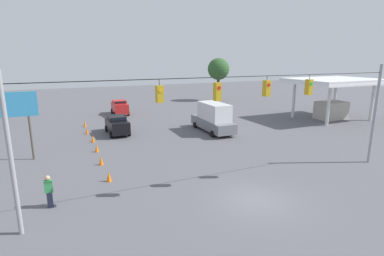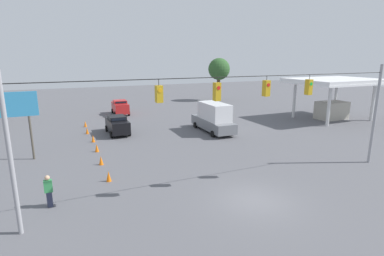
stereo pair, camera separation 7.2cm
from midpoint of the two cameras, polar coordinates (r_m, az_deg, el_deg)
The scene contains 15 objects.
ground_plane at distance 17.15m, azimuth 11.86°, elevation -13.31°, with size 140.00×140.00×0.00m, color #56565B.
overhead_signal_span at distance 17.00m, azimuth 9.53°, elevation 3.01°, with size 22.90×0.38×7.16m.
box_truck_grey_oncoming_far at distance 31.19m, azimuth 3.99°, elevation 1.98°, with size 2.44×6.68×3.05m.
sedan_black_withflow_far at distance 31.30m, azimuth -14.16°, elevation 0.65°, with size 2.00×4.41×1.85m.
sedan_red_withflow_deep at distance 41.93m, azimuth -13.65°, elevation 3.89°, with size 2.13×4.13×1.95m.
traffic_cone_nearest at distance 19.70m, azimuth -15.66°, elevation -8.85°, with size 0.32×0.32×0.68m, color orange.
traffic_cone_second at distance 22.75m, azimuth -17.03°, elevation -5.93°, with size 0.32×0.32×0.68m, color orange.
traffic_cone_third at distance 25.90m, azimuth -17.78°, elevation -3.64°, with size 0.32×0.32×0.68m, color orange.
traffic_cone_fourth at distance 28.96m, azimuth -18.43°, elevation -1.92°, with size 0.32×0.32×0.68m, color orange.
traffic_cone_fifth at distance 32.24m, azimuth -19.47°, elevation -0.49°, with size 0.32×0.32×0.68m, color orange.
traffic_cone_farthest at distance 35.57m, azimuth -19.78°, elevation 0.72°, with size 0.32×0.32×0.68m, color orange.
gas_station at distance 41.36m, azimuth 25.26°, elevation 6.61°, with size 10.59×7.91×5.06m.
roadside_billboard at distance 25.39m, azimuth -32.55°, elevation 2.83°, with size 4.67×0.16×5.19m.
pedestrian at distance 17.43m, azimuth -25.69°, elevation -10.80°, with size 0.40×0.28×1.73m.
tree_horizon_left at distance 54.27m, azimuth 5.03°, elevation 11.06°, with size 3.83×3.83×7.51m.
Camera 1 is at (9.31, 12.25, 7.60)m, focal length 28.00 mm.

